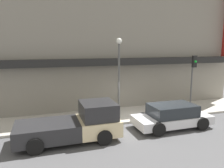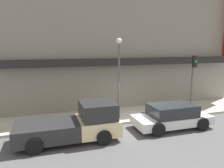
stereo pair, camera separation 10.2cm
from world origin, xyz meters
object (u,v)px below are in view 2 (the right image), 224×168
at_px(pickup_truck, 75,124).
at_px(traffic_light, 193,74).
at_px(fire_hydrant, 108,116).
at_px(street_lamp, 119,68).
at_px(parked_car, 172,116).

relative_size(pickup_truck, traffic_light, 1.28).
xyz_separation_m(fire_hydrant, street_lamp, (0.89, 0.47, 2.86)).
xyz_separation_m(pickup_truck, parked_car, (5.66, -0.00, -0.13)).
distance_m(pickup_truck, parked_car, 5.67).
bearing_deg(street_lamp, pickup_truck, -144.27).
height_order(pickup_truck, parked_car, pickup_truck).
distance_m(fire_hydrant, street_lamp, 3.03).
distance_m(pickup_truck, traffic_light, 8.84).
bearing_deg(street_lamp, parked_car, -41.69).
xyz_separation_m(parked_car, street_lamp, (-2.53, 2.25, 2.67)).
bearing_deg(parked_car, pickup_truck, 179.34).
bearing_deg(parked_car, fire_hydrant, 151.82).
relative_size(fire_hydrant, traffic_light, 0.19).
height_order(pickup_truck, street_lamp, street_lamp).
bearing_deg(fire_hydrant, traffic_light, 0.50).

